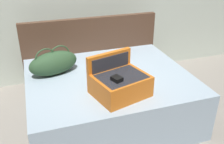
{
  "coord_description": "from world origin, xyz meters",
  "views": [
    {
      "loc": [
        -0.79,
        -2.09,
        1.93
      ],
      "look_at": [
        0.0,
        0.28,
        0.67
      ],
      "focal_mm": 41.16,
      "sensor_mm": 36.0,
      "label": 1
    }
  ],
  "objects_px": {
    "hard_case_large": "(120,83)",
    "duffel_bag": "(54,63)",
    "bed": "(109,97)",
    "pillow_near_headboard": "(104,64)"
  },
  "relations": [
    {
      "from": "bed",
      "to": "pillow_near_headboard",
      "type": "height_order",
      "value": "pillow_near_headboard"
    },
    {
      "from": "bed",
      "to": "duffel_bag",
      "type": "distance_m",
      "value": 0.76
    },
    {
      "from": "hard_case_large",
      "to": "duffel_bag",
      "type": "relative_size",
      "value": 0.99
    },
    {
      "from": "bed",
      "to": "hard_case_large",
      "type": "relative_size",
      "value": 3.06
    },
    {
      "from": "pillow_near_headboard",
      "to": "hard_case_large",
      "type": "bearing_deg",
      "value": -90.2
    },
    {
      "from": "bed",
      "to": "duffel_bag",
      "type": "xyz_separation_m",
      "value": [
        -0.59,
        0.24,
        0.43
      ]
    },
    {
      "from": "hard_case_large",
      "to": "pillow_near_headboard",
      "type": "height_order",
      "value": "hard_case_large"
    },
    {
      "from": "bed",
      "to": "pillow_near_headboard",
      "type": "xyz_separation_m",
      "value": [
        -0.02,
        0.13,
        0.37
      ]
    },
    {
      "from": "bed",
      "to": "pillow_near_headboard",
      "type": "distance_m",
      "value": 0.39
    },
    {
      "from": "duffel_bag",
      "to": "hard_case_large",
      "type": "bearing_deg",
      "value": -49.1
    }
  ]
}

